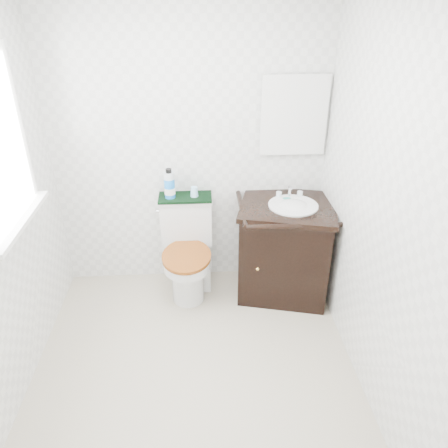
{
  "coord_description": "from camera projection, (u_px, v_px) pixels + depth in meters",
  "views": [
    {
      "loc": [
        0.06,
        -2.15,
        2.31
      ],
      "look_at": [
        0.25,
        0.75,
        0.75
      ],
      "focal_mm": 35.0,
      "sensor_mm": 36.0,
      "label": 1
    }
  ],
  "objects": [
    {
      "name": "mouthwash_bottle",
      "position": [
        169.0,
        185.0,
        3.47
      ],
      "size": [
        0.09,
        0.09,
        0.25
      ],
      "color": "blue",
      "rests_on": "towel"
    },
    {
      "name": "cup",
      "position": [
        194.0,
        192.0,
        3.53
      ],
      "size": [
        0.06,
        0.06,
        0.08
      ],
      "primitive_type": "cone",
      "color": "#95CEF3",
      "rests_on": "towel"
    },
    {
      "name": "toilet",
      "position": [
        187.0,
        254.0,
        3.66
      ],
      "size": [
        0.44,
        0.63,
        0.81
      ],
      "color": "silver",
      "rests_on": "floor"
    },
    {
      "name": "floor",
      "position": [
        195.0,
        373.0,
        2.98
      ],
      "size": [
        2.4,
        2.4,
        0.0
      ],
      "primitive_type": "plane",
      "color": "#ACA58B",
      "rests_on": "ground"
    },
    {
      "name": "towel",
      "position": [
        185.0,
        197.0,
        3.55
      ],
      "size": [
        0.43,
        0.22,
        0.02
      ],
      "primitive_type": "cube",
      "color": "black",
      "rests_on": "toilet"
    },
    {
      "name": "trash_bin",
      "position": [
        201.0,
        275.0,
        3.76
      ],
      "size": [
        0.18,
        0.15,
        0.26
      ],
      "color": "silver",
      "rests_on": "floor"
    },
    {
      "name": "wall_front",
      "position": [
        185.0,
        395.0,
        1.36
      ],
      "size": [
        2.4,
        0.0,
        2.4
      ],
      "primitive_type": "plane",
      "rotation": [
        -1.57,
        0.0,
        0.0
      ],
      "color": "silver",
      "rests_on": "ground"
    },
    {
      "name": "mirror",
      "position": [
        294.0,
        116.0,
        3.37
      ],
      "size": [
        0.5,
        0.02,
        0.6
      ],
      "primitive_type": "cube",
      "color": "silver",
      "rests_on": "wall_back"
    },
    {
      "name": "wall_right",
      "position": [
        382.0,
        212.0,
        2.47
      ],
      "size": [
        0.0,
        2.4,
        2.4
      ],
      "primitive_type": "plane",
      "rotation": [
        1.57,
        0.0,
        -1.57
      ],
      "color": "silver",
      "rests_on": "ground"
    },
    {
      "name": "soap_bar",
      "position": [
        287.0,
        198.0,
        3.5
      ],
      "size": [
        0.08,
        0.05,
        0.02
      ],
      "primitive_type": "ellipsoid",
      "color": "#197A6F",
      "rests_on": "vanity"
    },
    {
      "name": "wall_back",
      "position": [
        190.0,
        148.0,
        3.47
      ],
      "size": [
        2.4,
        0.0,
        2.4
      ],
      "primitive_type": "plane",
      "rotation": [
        1.57,
        0.0,
        0.0
      ],
      "color": "silver",
      "rests_on": "ground"
    },
    {
      "name": "vanity",
      "position": [
        286.0,
        247.0,
        3.61
      ],
      "size": [
        0.87,
        0.79,
        0.92
      ],
      "color": "black",
      "rests_on": "floor"
    }
  ]
}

